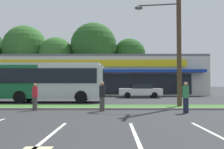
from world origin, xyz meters
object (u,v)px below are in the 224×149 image
object	(u,v)px
city_bus	(35,81)
car_4	(7,91)
pedestrian_near_bench	(35,97)
car_2	(141,91)
pedestrian_by_pole	(102,96)
utility_pole	(177,30)
car_0	(61,90)
pedestrian_mid	(186,97)

from	to	relation	value
city_bus	car_4	bearing A→B (deg)	125.96
car_4	pedestrian_near_bench	xyz separation A→B (m)	(7.32, -13.88, 0.05)
car_2	pedestrian_by_pole	xyz separation A→B (m)	(-3.59, -13.73, 0.06)
utility_pole	car_0	distance (m)	16.12
city_bus	pedestrian_by_pole	size ratio (longest dim) A/B	6.90
car_0	car_2	bearing A→B (deg)	178.41
car_0	pedestrian_mid	size ratio (longest dim) A/B	2.58
city_bus	car_0	size ratio (longest dim) A/B	2.72
utility_pole	pedestrian_by_pole	world-z (taller)	utility_pole
pedestrian_near_bench	pedestrian_mid	size ratio (longest dim) A/B	0.96
car_0	pedestrian_near_bench	world-z (taller)	pedestrian_near_bench
pedestrian_by_pole	pedestrian_mid	distance (m)	4.59
utility_pole	city_bus	bearing A→B (deg)	154.76
pedestrian_mid	car_4	bearing A→B (deg)	21.93
pedestrian_by_pole	city_bus	bearing A→B (deg)	106.09
car_0	car_4	world-z (taller)	car_0
car_0	utility_pole	bearing A→B (deg)	129.59
utility_pole	car_0	world-z (taller)	utility_pole
city_bus	car_2	world-z (taller)	city_bus
pedestrian_near_bench	pedestrian_by_pole	world-z (taller)	pedestrian_by_pole
car_0	city_bus	bearing A→B (deg)	83.50
car_0	pedestrian_by_pole	world-z (taller)	pedestrian_by_pole
city_bus	car_4	world-z (taller)	city_bus
car_0	pedestrian_near_bench	bearing A→B (deg)	95.29
car_2	car_4	world-z (taller)	car_2
pedestrian_near_bench	pedestrian_mid	distance (m)	8.50
car_4	pedestrian_near_bench	world-z (taller)	pedestrian_near_bench
utility_pole	car_2	size ratio (longest dim) A/B	2.03
city_bus	pedestrian_mid	world-z (taller)	city_bus
car_2	pedestrian_near_bench	distance (m)	15.39
city_bus	car_0	world-z (taller)	city_bus
car_0	pedestrian_by_pole	xyz separation A→B (m)	(5.18, -13.97, 0.05)
car_4	pedestrian_by_pole	bearing A→B (deg)	-51.58
pedestrian_mid	utility_pole	bearing A→B (deg)	-28.94
utility_pole	pedestrian_mid	xyz separation A→B (m)	(-0.24, -2.89, -4.20)
city_bus	pedestrian_near_bench	distance (m)	7.12
car_4	pedestrian_by_pole	distance (m)	18.09
utility_pole	pedestrian_mid	world-z (taller)	utility_pole
utility_pole	city_bus	world-z (taller)	utility_pole
car_2	car_0	bearing A→B (deg)	-1.59
pedestrian_near_bench	pedestrian_mid	world-z (taller)	pedestrian_mid
pedestrian_near_bench	pedestrian_by_pole	size ratio (longest dim) A/B	0.94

